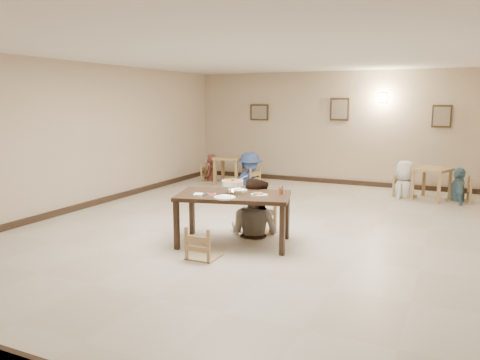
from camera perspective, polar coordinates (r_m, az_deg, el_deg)
The scene contains 32 objects.
floor at distance 8.35m, azimuth 2.97°, elevation -5.77°, with size 10.00×10.00×0.00m, color #BEB09E.
ceiling at distance 8.09m, azimuth 3.15°, elevation 15.19°, with size 10.00×10.00×0.00m, color silver.
wall_back at distance 12.84m, azimuth 11.56°, elevation 6.21°, with size 10.00×10.00×0.00m, color tan.
wall_front at distance 3.97m, azimuth -25.37°, elevation -1.57°, with size 10.00×10.00×0.00m, color tan.
wall_left at distance 10.28m, azimuth -18.16°, elevation 5.15°, with size 10.00×10.00×0.00m, color tan.
baseboard_back at distance 12.97m, azimuth 11.32°, elevation -0.15°, with size 8.00×0.06×0.12m, color black.
baseboard_left at distance 10.45m, azimuth -17.63°, elevation -2.74°, with size 0.06×10.00×0.12m, color black.
picture_a at distance 13.48m, azimuth 2.36°, elevation 8.25°, with size 0.55×0.04×0.45m.
picture_b at distance 12.76m, azimuth 12.03°, elevation 8.42°, with size 0.50×0.04×0.60m.
picture_c at distance 12.43m, azimuth 23.38°, elevation 7.14°, with size 0.45×0.04×0.55m.
wall_sconce at distance 12.55m, azimuth 17.04°, elevation 9.57°, with size 0.16×0.05×0.22m, color #FFD88C.
main_table at distance 7.21m, azimuth -0.77°, elevation -2.34°, with size 1.90×1.37×0.80m.
chair_far at distance 7.88m, azimuth 2.29°, elevation -3.10°, with size 0.45×0.45×0.96m.
chair_near at distance 6.66m, azimuth -4.46°, elevation -5.78°, with size 0.42×0.42×0.89m.
main_diner at distance 7.72m, azimuth 1.76°, elevation 0.24°, with size 0.93×0.72×1.91m, color gray.
curry_warmer at distance 7.15m, azimuth -0.91°, elevation -0.36°, with size 0.37×0.33×0.30m.
rice_plate_far at distance 7.44m, azimuth -0.21°, elevation -1.21°, with size 0.30×0.30×0.07m.
rice_plate_near at distance 6.87m, azimuth -1.88°, elevation -2.12°, with size 0.32×0.32×0.07m.
fried_plate at distance 7.06m, azimuth 2.33°, elevation -1.77°, with size 0.27×0.27×0.06m.
chili_dish at distance 7.15m, azimuth -3.47°, elevation -1.69°, with size 0.12×0.12×0.02m.
napkin_cutlery at distance 7.09m, azimuth -5.09°, elevation -1.79°, with size 0.19×0.26×0.03m.
drink_glass at distance 7.18m, azimuth 5.02°, elevation -1.25°, with size 0.07×0.07×0.14m.
bg_table_left at distance 12.64m, azimuth -1.30°, elevation 2.23°, with size 0.81×0.81×0.73m.
bg_table_right at distance 11.44m, azimuth 22.35°, elevation 0.70°, with size 0.93×0.93×0.72m.
bg_chair_ll at distance 13.01m, azimuth -3.63°, elevation 1.88°, with size 0.45×0.45×0.95m.
bg_chair_lr at distance 12.34m, azimuth 1.19°, elevation 1.43°, with size 0.43×0.43×0.93m.
bg_chair_rl at distance 11.54m, azimuth 19.53°, elevation 0.44°, with size 0.46×0.46×0.98m.
bg_chair_rr at distance 11.41m, azimuth 25.16°, elevation 0.15°, with size 0.49×0.49×1.04m.
bg_diner_a at distance 12.98m, azimuth -3.64°, elevation 3.15°, with size 0.56×0.37×1.53m, color brown.
bg_diner_b at distance 12.28m, azimuth 1.20°, elevation 3.40°, with size 1.15×0.66×1.78m, color #3D599D.
bg_diner_c at distance 11.49m, azimuth 19.63°, elevation 2.25°, with size 0.84×0.54×1.71m, color silver.
bg_diner_d at distance 11.38m, azimuth 25.25°, elevation 1.38°, with size 0.90×0.37×1.54m, color slate.
Camera 1 is at (3.04, -7.46, 2.20)m, focal length 35.00 mm.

